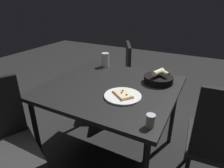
# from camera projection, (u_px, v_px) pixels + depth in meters

# --- Properties ---
(ground) EXTENTS (8.00, 8.00, 0.00)m
(ground) POSITION_uv_depth(u_px,v_px,m) (111.00, 153.00, 1.86)
(ground) COLOR black
(dining_table) EXTENTS (1.04, 0.98, 0.73)m
(dining_table) POSITION_uv_depth(u_px,v_px,m) (111.00, 92.00, 1.58)
(dining_table) COLOR black
(dining_table) RESTS_ON ground
(pizza_plate) EXTENTS (0.27, 0.27, 0.04)m
(pizza_plate) POSITION_uv_depth(u_px,v_px,m) (123.00, 96.00, 1.38)
(pizza_plate) COLOR white
(pizza_plate) RESTS_ON dining_table
(bread_basket) EXTENTS (0.24, 0.24, 0.12)m
(bread_basket) POSITION_uv_depth(u_px,v_px,m) (159.00, 79.00, 1.60)
(bread_basket) COLOR black
(bread_basket) RESTS_ON dining_table
(beer_glass) EXTENTS (0.08, 0.08, 0.14)m
(beer_glass) POSITION_uv_depth(u_px,v_px,m) (105.00, 61.00, 1.97)
(beer_glass) COLOR silver
(beer_glass) RESTS_ON dining_table
(pepper_shaker) EXTENTS (0.05, 0.05, 0.08)m
(pepper_shaker) POSITION_uv_depth(u_px,v_px,m) (150.00, 121.00, 1.05)
(pepper_shaker) COLOR #BFB299
(pepper_shaker) RESTS_ON dining_table
(chair_far) EXTENTS (0.47, 0.47, 0.93)m
(chair_far) POSITION_uv_depth(u_px,v_px,m) (224.00, 141.00, 1.26)
(chair_far) COLOR #262626
(chair_far) RESTS_ON ground
(chair_spare) EXTENTS (0.59, 0.59, 0.88)m
(chair_spare) POSITION_uv_depth(u_px,v_px,m) (118.00, 73.00, 2.43)
(chair_spare) COLOR black
(chair_spare) RESTS_ON ground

